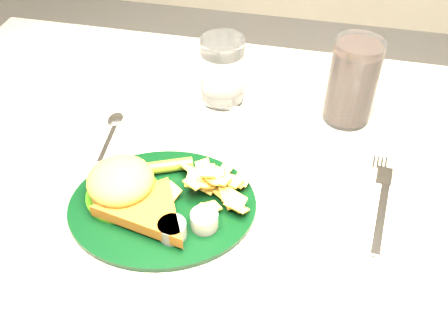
% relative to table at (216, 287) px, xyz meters
% --- Properties ---
extents(table, '(1.20, 0.80, 0.75)m').
position_rel_table_xyz_m(table, '(0.00, 0.00, 0.00)').
color(table, '#9B948C').
rests_on(table, ground).
extents(dinner_plate, '(0.34, 0.30, 0.07)m').
position_rel_table_xyz_m(dinner_plate, '(-0.05, -0.11, 0.41)').
color(dinner_plate, black).
rests_on(dinner_plate, table).
extents(water_glass, '(0.09, 0.09, 0.13)m').
position_rel_table_xyz_m(water_glass, '(-0.02, 0.18, 0.44)').
color(water_glass, white).
rests_on(water_glass, table).
extents(cola_glass, '(0.09, 0.09, 0.16)m').
position_rel_table_xyz_m(cola_glass, '(0.21, 0.18, 0.45)').
color(cola_glass, black).
rests_on(cola_glass, table).
extents(fork_napkin, '(0.16, 0.20, 0.01)m').
position_rel_table_xyz_m(fork_napkin, '(0.27, -0.06, 0.38)').
color(fork_napkin, white).
rests_on(fork_napkin, table).
extents(spoon, '(0.05, 0.14, 0.01)m').
position_rel_table_xyz_m(spoon, '(-0.19, 0.01, 0.38)').
color(spoon, white).
rests_on(spoon, table).
extents(wrapped_straw, '(0.19, 0.07, 0.01)m').
position_rel_table_xyz_m(wrapped_straw, '(0.01, 0.16, 0.38)').
color(wrapped_straw, white).
rests_on(wrapped_straw, table).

